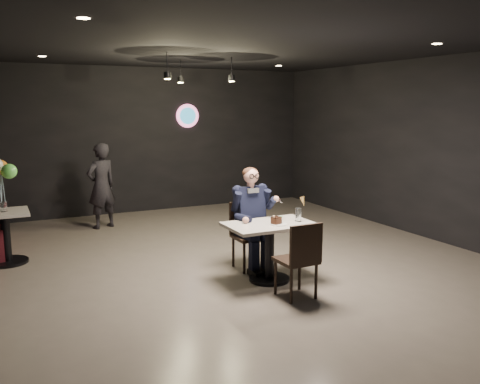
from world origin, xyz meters
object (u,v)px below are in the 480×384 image
sundae_glass (298,215)px  side_table (6,235)px  passerby (101,186)px  balloon_vase (3,206)px  chair_far (250,236)px  main_table (269,252)px  chair_near (296,259)px  seated_man (250,217)px

sundae_glass → side_table: bearing=145.4°
passerby → side_table: bearing=21.9°
side_table → balloon_vase: balloon_vase is taller
chair_far → sundae_glass: bearing=-57.8°
main_table → side_table: (-3.00, 2.27, 0.03)m
sundae_glass → passerby: bearing=113.9°
chair_near → passerby: size_ratio=0.59×
main_table → chair_near: size_ratio=1.20×
sundae_glass → side_table: 4.13m
side_table → chair_far: bearing=-29.9°
chair_near → balloon_vase: 4.18m
side_table → balloon_vase: 0.42m
chair_near → side_table: (-3.00, 2.89, -0.05)m
passerby → balloon_vase: bearing=21.9°
seated_man → passerby: size_ratio=0.93×
chair_far → side_table: 3.46m
main_table → chair_near: chair_near is taller
main_table → balloon_vase: bearing=142.9°
chair_near → balloon_vase: size_ratio=6.21×
balloon_vase → passerby: (1.65, 1.57, -0.05)m
chair_far → balloon_vase: size_ratio=6.21×
sundae_glass → passerby: size_ratio=0.11×
passerby → chair_far: bearing=90.7°
main_table → balloon_vase: 3.79m
seated_man → balloon_vase: (-3.00, 1.72, 0.10)m
sundae_glass → chair_far: bearing=122.2°
balloon_vase → main_table: bearing=-37.1°
sundae_glass → balloon_vase: (-3.38, 2.33, -0.01)m
seated_man → side_table: 3.47m
balloon_vase → passerby: 2.28m
chair_near → sundae_glass: 0.78m
balloon_vase → passerby: passerby is taller
main_table → seated_man: size_ratio=0.76×
chair_far → balloon_vase: 3.47m
chair_near → passerby: (-1.34, 4.46, 0.32)m
passerby → chair_near: bearing=85.2°
balloon_vase → seated_man: bearing=-29.9°
chair_far → balloon_vase: (-3.00, 1.72, 0.36)m
main_table → side_table: 3.76m
chair_far → sundae_glass: sundae_glass is taller
chair_far → passerby: size_ratio=0.59×
chair_far → seated_man: 0.26m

